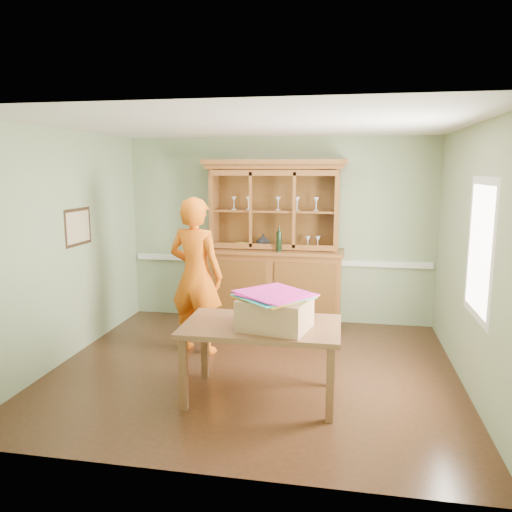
% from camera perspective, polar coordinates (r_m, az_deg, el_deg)
% --- Properties ---
extents(floor, '(4.50, 4.50, 0.00)m').
position_cam_1_polar(floor, '(5.80, -0.27, -12.88)').
color(floor, '#452516').
rests_on(floor, ground).
extents(ceiling, '(4.50, 4.50, 0.00)m').
position_cam_1_polar(ceiling, '(5.37, -0.29, 14.76)').
color(ceiling, white).
rests_on(ceiling, wall_back).
extents(wall_back, '(4.50, 0.00, 4.50)m').
position_cam_1_polar(wall_back, '(7.38, 2.59, 2.92)').
color(wall_back, '#8FA57C').
rests_on(wall_back, floor).
extents(wall_left, '(0.00, 4.00, 4.00)m').
position_cam_1_polar(wall_left, '(6.24, -21.06, 0.98)').
color(wall_left, '#8FA57C').
rests_on(wall_left, floor).
extents(wall_right, '(0.00, 4.00, 4.00)m').
position_cam_1_polar(wall_right, '(5.48, 23.53, -0.34)').
color(wall_right, '#8FA57C').
rests_on(wall_right, floor).
extents(wall_front, '(4.50, 0.00, 4.50)m').
position_cam_1_polar(wall_front, '(3.52, -6.32, -4.91)').
color(wall_front, '#8FA57C').
rests_on(wall_front, floor).
extents(chair_rail, '(4.41, 0.05, 0.08)m').
position_cam_1_polar(chair_rail, '(7.42, 2.53, -0.55)').
color(chair_rail, white).
rests_on(chair_rail, wall_back).
extents(framed_map, '(0.03, 0.60, 0.46)m').
position_cam_1_polar(framed_map, '(6.46, -19.63, 3.15)').
color(framed_map, '#342315').
rests_on(framed_map, wall_left).
extents(window_panel, '(0.03, 0.96, 1.36)m').
position_cam_1_polar(window_panel, '(5.16, 24.16, 0.73)').
color(window_panel, white).
rests_on(window_panel, wall_right).
extents(china_hutch, '(2.02, 0.67, 2.38)m').
position_cam_1_polar(china_hutch, '(7.20, 1.99, -1.43)').
color(china_hutch, brown).
rests_on(china_hutch, floor).
extents(dining_table, '(1.53, 0.93, 0.76)m').
position_cam_1_polar(dining_table, '(4.92, 0.62, -8.77)').
color(dining_table, brown).
rests_on(dining_table, floor).
extents(cardboard_box, '(0.72, 0.62, 0.29)m').
position_cam_1_polar(cardboard_box, '(4.72, 2.16, -6.58)').
color(cardboard_box, '#AA7A57').
rests_on(cardboard_box, dining_table).
extents(kite_stack, '(0.81, 0.81, 0.05)m').
position_cam_1_polar(kite_stack, '(4.69, 2.11, -4.52)').
color(kite_stack, '#FFAD20').
rests_on(kite_stack, cardboard_box).
extents(person, '(0.78, 0.60, 1.92)m').
position_cam_1_polar(person, '(6.14, -6.88, -2.25)').
color(person, orange).
rests_on(person, floor).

